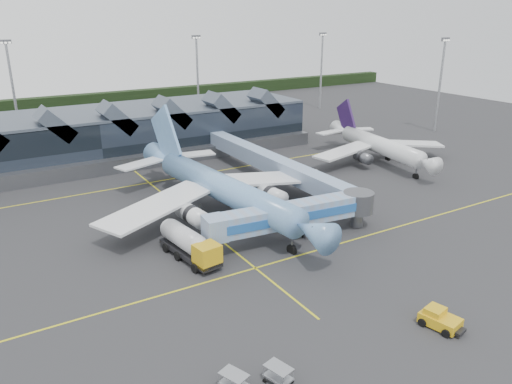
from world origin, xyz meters
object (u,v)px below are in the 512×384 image
regional_jet (377,144)px  fuel_truck (188,242)px  jet_bridge (303,213)px  pushback_tug (440,319)px  main_airliner (219,186)px

regional_jet → fuel_truck: 52.44m
regional_jet → jet_bridge: 39.86m
regional_jet → pushback_tug: bearing=-119.9°
main_airliner → regional_jet: size_ratio=1.38×
main_airliner → jet_bridge: bearing=-73.1°
jet_bridge → pushback_tug: jet_bridge is taller
pushback_tug → fuel_truck: bearing=107.3°
main_airliner → pushback_tug: bearing=-88.2°
main_airliner → fuel_truck: main_airliner is taller
regional_jet → pushback_tug: 56.02m
jet_bridge → fuel_truck: jet_bridge is taller
regional_jet → fuel_truck: regional_jet is taller
regional_jet → pushback_tug: size_ratio=7.39×
jet_bridge → fuel_truck: 15.44m
fuel_truck → pushback_tug: (14.50, -25.09, -1.25)m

